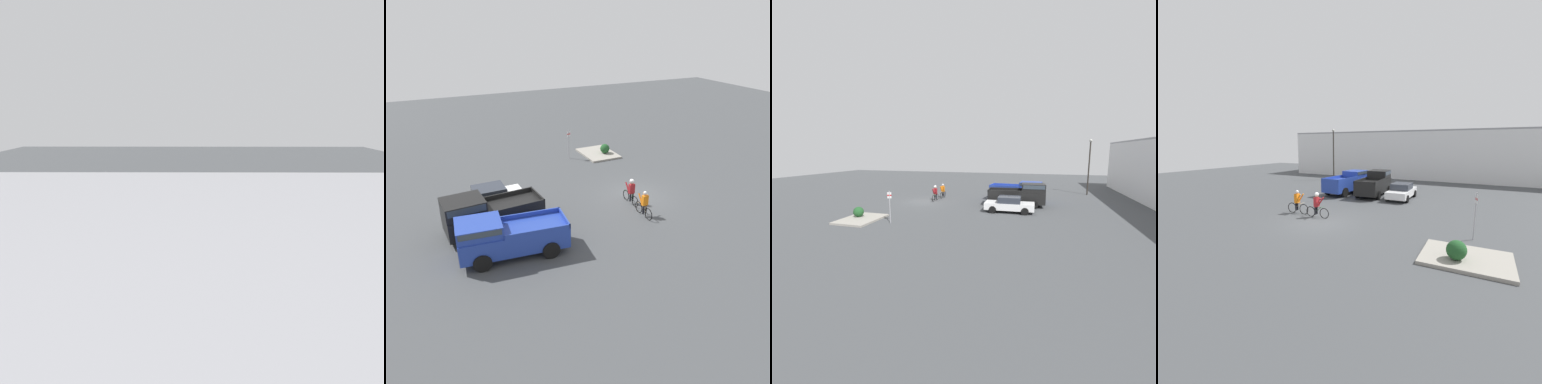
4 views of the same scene
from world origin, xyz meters
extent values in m
plane|color=#424447|center=(0.00, 0.00, 0.00)|extent=(80.00, 80.00, 0.00)
cube|color=#233D9E|center=(-3.08, 9.32, 0.94)|extent=(2.52, 5.61, 1.08)
cube|color=#233D9E|center=(-2.92, 10.94, 1.81)|extent=(2.03, 2.35, 0.65)
cube|color=#333D47|center=(-2.92, 10.94, 1.95)|extent=(2.07, 2.18, 0.29)
cube|color=#233D9E|center=(-4.13, 8.34, 1.61)|extent=(0.41, 3.25, 0.25)
cube|color=#233D9E|center=(-2.25, 8.14, 1.61)|extent=(0.41, 3.25, 0.25)
cube|color=#233D9E|center=(-3.35, 6.66, 1.61)|extent=(1.97, 0.28, 0.25)
cylinder|color=black|center=(-3.89, 11.10, 0.45)|extent=(0.31, 0.92, 0.90)
cylinder|color=black|center=(-1.93, 10.90, 0.45)|extent=(0.31, 0.92, 0.90)
cylinder|color=black|center=(-4.23, 7.75, 0.45)|extent=(0.31, 0.92, 0.90)
cylinder|color=black|center=(-2.27, 7.55, 0.45)|extent=(0.31, 0.92, 0.90)
cube|color=black|center=(-0.28, 9.63, 0.88)|extent=(2.39, 5.54, 1.08)
cube|color=black|center=(-0.40, 11.25, 1.84)|extent=(1.99, 2.29, 0.84)
cube|color=#333D47|center=(-0.40, 11.25, 2.02)|extent=(2.03, 2.13, 0.37)
cube|color=black|center=(-1.16, 8.48, 1.54)|extent=(0.32, 3.24, 0.25)
cube|color=black|center=(0.75, 8.62, 1.54)|extent=(0.32, 3.24, 0.25)
cube|color=black|center=(-0.09, 6.97, 1.54)|extent=(1.99, 0.23, 0.25)
cylinder|color=black|center=(-1.40, 11.23, 0.38)|extent=(0.28, 0.78, 0.76)
cylinder|color=black|center=(0.59, 11.38, 0.38)|extent=(0.28, 0.78, 0.76)
cylinder|color=black|center=(-1.15, 7.88, 0.38)|extent=(0.28, 0.78, 0.76)
cylinder|color=black|center=(0.84, 8.03, 0.38)|extent=(0.28, 0.78, 0.76)
cube|color=white|center=(2.52, 9.29, 0.57)|extent=(1.82, 4.32, 0.59)
cube|color=#2D333D|center=(2.52, 9.29, 1.13)|extent=(1.60, 1.96, 0.54)
cylinder|color=black|center=(1.62, 10.64, 0.32)|extent=(0.19, 0.64, 0.63)
cylinder|color=black|center=(3.36, 10.68, 0.32)|extent=(0.19, 0.64, 0.63)
cylinder|color=black|center=(1.67, 7.90, 0.32)|extent=(0.19, 0.64, 0.63)
cylinder|color=black|center=(3.42, 7.94, 0.32)|extent=(0.19, 0.64, 0.63)
torus|color=black|center=(-0.18, 0.90, 0.33)|extent=(0.71, 0.05, 0.71)
torus|color=black|center=(-1.25, 0.89, 0.33)|extent=(0.71, 0.05, 0.71)
cylinder|color=#2D5133|center=(-0.71, 0.89, 0.50)|extent=(0.56, 0.04, 0.38)
cylinder|color=#2D5133|center=(-0.71, 0.89, 0.70)|extent=(0.59, 0.04, 0.04)
cylinder|color=#2D5133|center=(-0.90, 0.89, 0.50)|extent=(0.04, 0.04, 0.35)
cylinder|color=#2D5133|center=(-0.31, 0.90, 0.72)|extent=(0.03, 0.46, 0.02)
cylinder|color=black|center=(-0.82, 0.98, 0.46)|extent=(0.12, 0.12, 0.53)
cylinder|color=black|center=(-0.82, 0.80, 0.46)|extent=(0.12, 0.12, 0.53)
cube|color=maroon|center=(-0.77, 0.89, 1.04)|extent=(0.24, 0.36, 0.63)
cylinder|color=maroon|center=(-0.55, 1.06, 1.04)|extent=(0.53, 0.09, 0.69)
cylinder|color=maroon|center=(-0.55, 0.72, 1.04)|extent=(0.53, 0.09, 0.69)
sphere|color=tan|center=(-0.74, 0.89, 1.48)|extent=(0.26, 0.26, 0.26)
sphere|color=silver|center=(-0.74, 0.89, 1.55)|extent=(0.28, 0.28, 0.28)
torus|color=black|center=(-2.00, 1.10, 0.35)|extent=(0.74, 0.06, 0.74)
torus|color=black|center=(-3.02, 1.10, 0.35)|extent=(0.74, 0.06, 0.74)
cylinder|color=tan|center=(-2.51, 1.10, 0.53)|extent=(0.53, 0.04, 0.39)
cylinder|color=tan|center=(-2.51, 1.10, 0.74)|extent=(0.56, 0.04, 0.04)
cylinder|color=tan|center=(-2.69, 1.10, 0.53)|extent=(0.04, 0.04, 0.36)
cylinder|color=tan|center=(-2.13, 1.10, 0.76)|extent=(0.03, 0.46, 0.02)
cylinder|color=black|center=(-2.62, 1.19, 0.48)|extent=(0.12, 0.12, 0.55)
cylinder|color=black|center=(-2.61, 1.01, 0.48)|extent=(0.12, 0.12, 0.55)
cube|color=orange|center=(-2.56, 1.10, 1.08)|extent=(0.24, 0.36, 0.63)
cylinder|color=orange|center=(-2.36, 1.27, 1.08)|extent=(0.51, 0.09, 0.68)
cylinder|color=orange|center=(-2.36, 0.93, 1.08)|extent=(0.51, 0.09, 0.68)
sphere|color=tan|center=(-2.54, 1.10, 1.49)|extent=(0.20, 0.20, 0.20)
sphere|color=silver|center=(-2.54, 1.10, 1.54)|extent=(0.22, 0.22, 0.22)
cylinder|color=#9E9EA3|center=(8.66, 1.15, 1.22)|extent=(0.06, 0.06, 2.45)
cube|color=white|center=(8.66, 1.15, 2.12)|extent=(0.10, 0.29, 0.45)
cube|color=red|center=(8.66, 1.15, 2.12)|extent=(0.11, 0.29, 0.10)
cube|color=gray|center=(8.50, -1.57, 0.07)|extent=(3.56, 2.74, 0.15)
sphere|color=#1E4C23|center=(8.15, -2.05, 0.56)|extent=(0.81, 0.81, 0.81)
camera|label=1|loc=(-0.24, 30.68, 8.49)|focal=28.00mm
camera|label=2|loc=(-18.95, 13.12, 11.09)|focal=35.00mm
camera|label=3|loc=(25.02, 11.59, 5.27)|focal=24.00mm
camera|label=4|loc=(8.87, -12.71, 4.75)|focal=24.00mm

